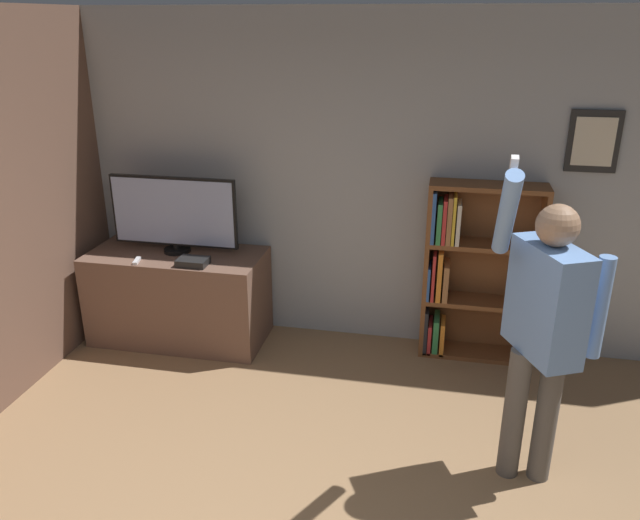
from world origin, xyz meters
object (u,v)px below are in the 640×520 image
(person, at_px, (544,320))
(game_console, at_px, (193,262))
(television, at_px, (174,214))
(bookshelf, at_px, (468,271))

(person, bearing_deg, game_console, -137.17)
(television, bearing_deg, bookshelf, 4.24)
(television, distance_m, game_console, 0.47)
(television, distance_m, bookshelf, 2.42)
(bookshelf, height_order, person, person)
(game_console, xyz_separation_m, person, (2.50, -1.02, 0.24))
(television, height_order, bookshelf, bookshelf)
(television, distance_m, person, 3.03)
(game_console, height_order, person, person)
(game_console, bearing_deg, person, -22.26)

